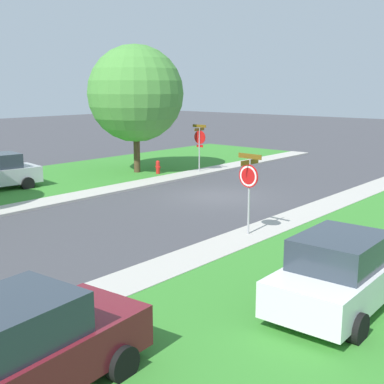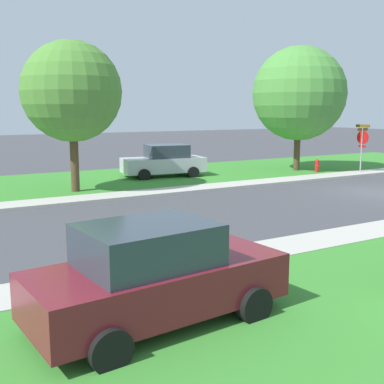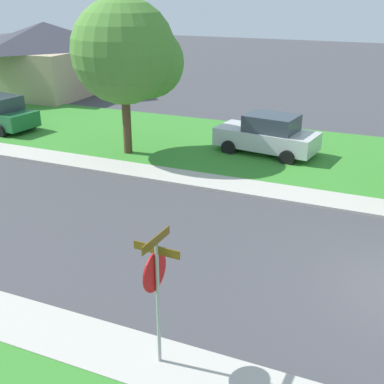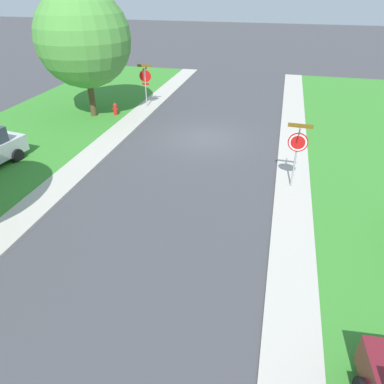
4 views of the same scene
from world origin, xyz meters
name	(u,v)px [view 4 (image 4 of 4)]	position (x,y,z in m)	size (l,w,h in m)	color
ground_plane	(203,138)	(0.00, 0.00, 0.00)	(120.00, 120.00, 0.00)	#424247
sidewalk_west	(292,347)	(-4.70, 12.00, 0.05)	(1.40, 56.00, 0.10)	#B7B2A8
stop_sign_near_corner	(145,79)	(4.75, -4.34, 1.88)	(0.92, 0.92, 2.77)	#9E9EA3
stop_sign_far_corner	(297,146)	(-4.62, 4.43, 1.89)	(0.92, 0.92, 2.77)	#9E9EA3
tree_sidewalk_mid	(81,41)	(7.64, -2.07, 4.32)	(5.74, 5.34, 7.17)	#4C3823
fire_hydrant	(115,109)	(6.06, -2.26, 0.44)	(0.38, 0.22, 0.83)	red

